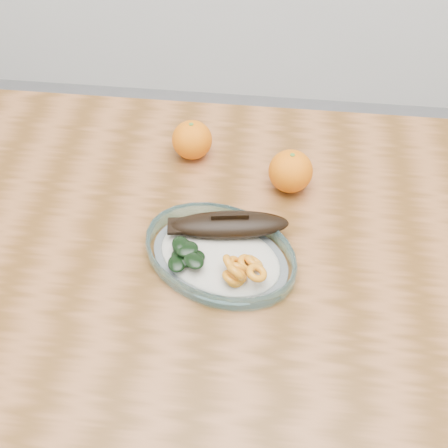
{
  "coord_description": "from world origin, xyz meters",
  "views": [
    {
      "loc": [
        0.07,
        -0.57,
        1.46
      ],
      "look_at": [
        0.0,
        0.05,
        0.77
      ],
      "focal_mm": 45.0,
      "sensor_mm": 36.0,
      "label": 1
    }
  ],
  "objects_px": {
    "dining_table": "(218,289)",
    "orange_right": "(291,171)",
    "plated_meal": "(220,252)",
    "orange_left": "(192,140)"
  },
  "relations": [
    {
      "from": "dining_table",
      "to": "orange_left",
      "type": "relative_size",
      "value": 16.06
    },
    {
      "from": "dining_table",
      "to": "orange_right",
      "type": "bearing_deg",
      "value": 56.65
    },
    {
      "from": "dining_table",
      "to": "plated_meal",
      "type": "bearing_deg",
      "value": -67.44
    },
    {
      "from": "orange_left",
      "to": "dining_table",
      "type": "bearing_deg",
      "value": -72.08
    },
    {
      "from": "dining_table",
      "to": "orange_right",
      "type": "distance_m",
      "value": 0.24
    },
    {
      "from": "orange_right",
      "to": "plated_meal",
      "type": "bearing_deg",
      "value": -120.27
    },
    {
      "from": "orange_left",
      "to": "plated_meal",
      "type": "bearing_deg",
      "value": -71.84
    },
    {
      "from": "plated_meal",
      "to": "orange_right",
      "type": "height_order",
      "value": "same"
    },
    {
      "from": "dining_table",
      "to": "orange_right",
      "type": "relative_size",
      "value": 15.45
    },
    {
      "from": "dining_table",
      "to": "orange_left",
      "type": "height_order",
      "value": "orange_left"
    }
  ]
}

